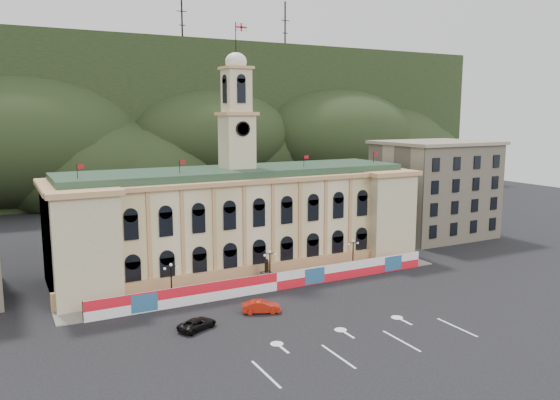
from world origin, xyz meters
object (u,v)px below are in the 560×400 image
red_sedan (261,307)px  lamp_center (270,265)px  black_suv (197,324)px  statue (267,276)px

red_sedan → lamp_center: bearing=-10.3°
lamp_center → black_suv: 17.41m
statue → red_sedan: statue is taller
red_sedan → black_suv: red_sedan is taller
statue → black_suv: (-14.07, -10.95, -0.54)m
lamp_center → black_suv: bearing=-144.7°
statue → lamp_center: lamp_center is taller
red_sedan → black_suv: bearing=120.8°
black_suv → statue: bearing=-75.8°
lamp_center → red_sedan: lamp_center is taller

